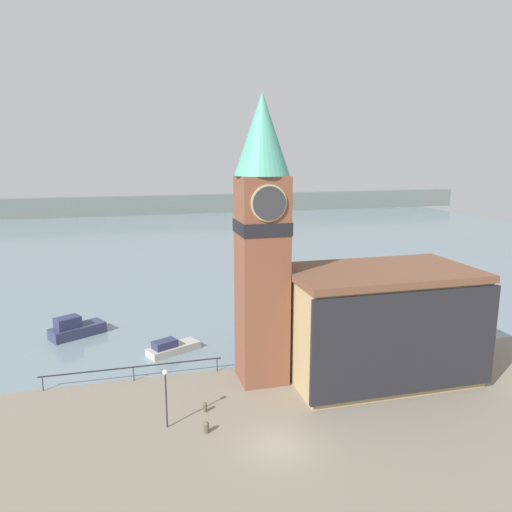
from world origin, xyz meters
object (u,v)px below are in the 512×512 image
(clock_tower, at_px, (262,234))
(boat_far, at_px, (75,329))
(boat_near, at_px, (171,348))
(mooring_bollard_far, at_px, (205,407))
(lamp_post, at_px, (166,387))
(mooring_bollard_near, at_px, (206,427))
(pier_building, at_px, (380,324))

(clock_tower, xyz_separation_m, boat_far, (-14.04, 12.61, -10.07))
(boat_far, bearing_deg, clock_tower, -70.93)
(boat_near, relative_size, mooring_bollard_far, 7.24)
(boat_far, xyz_separation_m, lamp_post, (6.69, -17.58, 1.92))
(mooring_bollard_far, bearing_deg, boat_far, 119.44)
(boat_near, xyz_separation_m, mooring_bollard_far, (1.17, -10.27, -0.10))
(boat_far, distance_m, mooring_bollard_near, 20.78)
(lamp_post, bearing_deg, boat_far, 110.84)
(pier_building, distance_m, mooring_bollard_far, 13.91)
(boat_far, height_order, mooring_bollard_far, boat_far)
(mooring_bollard_near, bearing_deg, boat_near, 93.88)
(clock_tower, relative_size, lamp_post, 5.41)
(pier_building, height_order, mooring_bollard_far, pier_building)
(boat_far, bearing_deg, pier_building, -61.77)
(mooring_bollard_near, distance_m, mooring_bollard_far, 2.47)
(clock_tower, distance_m, boat_far, 21.39)
(mooring_bollard_near, bearing_deg, lamp_post, 151.55)
(clock_tower, distance_m, boat_near, 13.64)
(boat_near, distance_m, lamp_post, 11.80)
(boat_near, relative_size, mooring_bollard_near, 6.64)
(mooring_bollard_near, height_order, mooring_bollard_far, mooring_bollard_near)
(pier_building, relative_size, boat_near, 2.91)
(mooring_bollard_far, bearing_deg, lamp_post, -153.72)
(mooring_bollard_near, relative_size, lamp_post, 0.19)
(mooring_bollard_near, bearing_deg, clock_tower, 50.21)
(pier_building, distance_m, mooring_bollard_near, 14.72)
(mooring_bollard_near, relative_size, mooring_bollard_far, 1.09)
(clock_tower, xyz_separation_m, pier_building, (8.44, -1.86, -6.68))
(boat_near, bearing_deg, lamp_post, -122.51)
(clock_tower, height_order, boat_near, clock_tower)
(boat_near, bearing_deg, pier_building, -56.05)
(clock_tower, bearing_deg, pier_building, -12.41)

